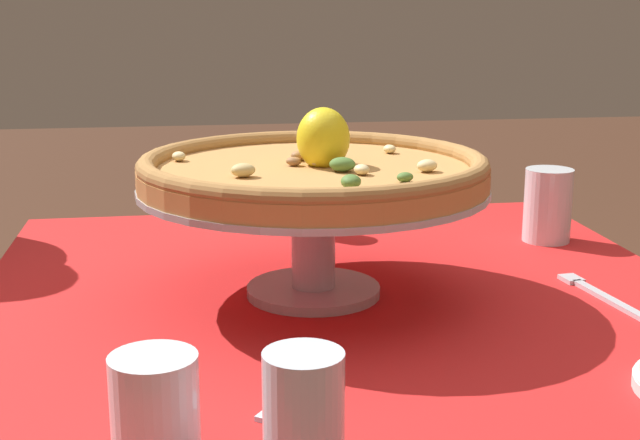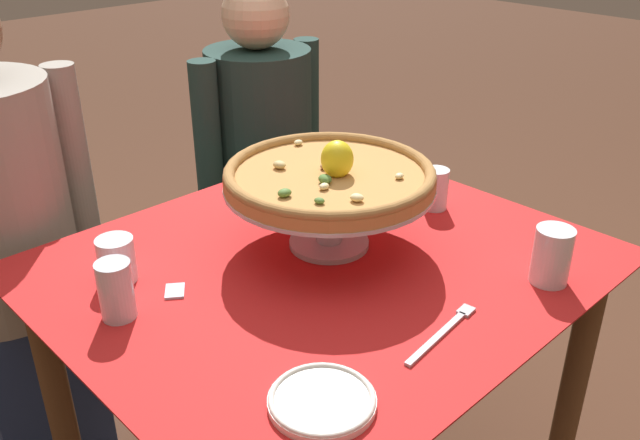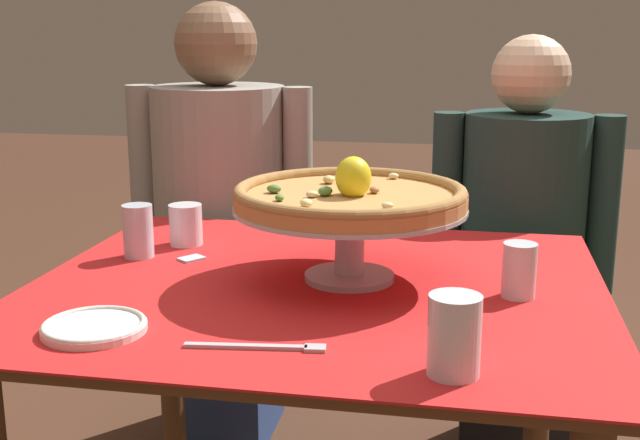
# 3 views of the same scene
# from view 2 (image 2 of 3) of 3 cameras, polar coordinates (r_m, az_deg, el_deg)

# --- Properties ---
(dining_table) EXTENTS (1.07, 0.93, 0.71)m
(dining_table) POSITION_cam_2_polar(r_m,az_deg,el_deg) (1.46, 0.16, -7.11)
(dining_table) COLOR brown
(dining_table) RESTS_ON ground
(pizza_stand) EXTENTS (0.44, 0.44, 0.14)m
(pizza_stand) POSITION_cam_2_polar(r_m,az_deg,el_deg) (1.41, 0.79, 1.70)
(pizza_stand) COLOR #B7B7C1
(pizza_stand) RESTS_ON dining_table
(pizza) EXTENTS (0.44, 0.44, 0.10)m
(pizza) POSITION_cam_2_polar(r_m,az_deg,el_deg) (1.39, 0.82, 3.83)
(pizza) COLOR #BC8447
(pizza) RESTS_ON pizza_stand
(water_glass_side_right) EXTENTS (0.06, 0.06, 0.10)m
(water_glass_side_right) POSITION_cam_2_polar(r_m,az_deg,el_deg) (1.63, 9.66, 2.39)
(water_glass_side_right) COLOR white
(water_glass_side_right) RESTS_ON dining_table
(water_glass_side_left) EXTENTS (0.06, 0.06, 0.11)m
(water_glass_side_left) POSITION_cam_2_polar(r_m,az_deg,el_deg) (1.26, -16.75, -5.88)
(water_glass_side_left) COLOR silver
(water_glass_side_left) RESTS_ON dining_table
(water_glass_front_right) EXTENTS (0.07, 0.07, 0.11)m
(water_glass_front_right) POSITION_cam_2_polar(r_m,az_deg,el_deg) (1.39, 18.87, -3.09)
(water_glass_front_right) COLOR white
(water_glass_front_right) RESTS_ON dining_table
(water_glass_back_left) EXTENTS (0.07, 0.07, 0.09)m
(water_glass_back_left) POSITION_cam_2_polar(r_m,az_deg,el_deg) (1.38, -16.69, -3.40)
(water_glass_back_left) COLOR white
(water_glass_back_left) RESTS_ON dining_table
(side_plate) EXTENTS (0.17, 0.17, 0.02)m
(side_plate) POSITION_cam_2_polar(r_m,az_deg,el_deg) (1.05, 0.17, -14.91)
(side_plate) COLOR white
(side_plate) RESTS_ON dining_table
(dinner_fork) EXTENTS (0.21, 0.04, 0.01)m
(dinner_fork) POSITION_cam_2_polar(r_m,az_deg,el_deg) (1.22, 10.41, -9.14)
(dinner_fork) COLOR #B7B7C1
(dinner_fork) RESTS_ON dining_table
(sugar_packet) EXTENTS (0.06, 0.06, 0.00)m
(sugar_packet) POSITION_cam_2_polar(r_m,az_deg,el_deg) (1.33, -12.11, -5.86)
(sugar_packet) COLOR silver
(sugar_packet) RESTS_ON dining_table
(diner_right) EXTENTS (0.48, 0.32, 1.16)m
(diner_right) POSITION_cam_2_polar(r_m,az_deg,el_deg) (2.19, -4.87, 3.52)
(diner_right) COLOR black
(diner_right) RESTS_ON ground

